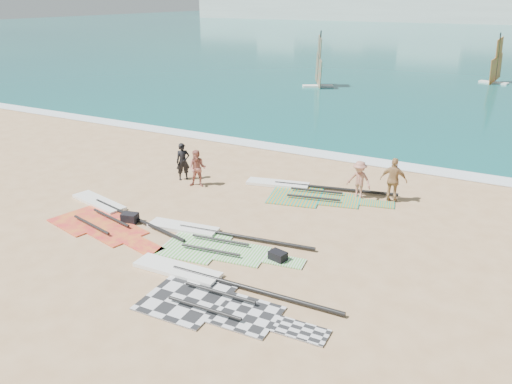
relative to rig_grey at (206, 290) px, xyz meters
The scene contains 16 objects.
ground 1.19m from the rig_grey, 132.28° to the left, with size 300.00×300.00×0.00m, color tan.
sea 132.88m from the rig_grey, 90.35° to the left, with size 300.00×240.00×0.06m, color #0C4D55.
surf_line 13.21m from the rig_grey, 93.48° to the left, with size 300.00×1.20×0.04m, color white.
far_town 151.85m from the rig_grey, 96.25° to the left, with size 160.00×8.00×12.00m.
rig_grey is the anchor object (origin of this frame).
rig_green 2.99m from the rig_grey, 122.24° to the left, with size 5.94×2.64×0.20m.
rig_orange 8.03m from the rig_grey, 93.74° to the left, with size 6.35×3.15×0.20m.
rig_red 6.36m from the rig_grey, 158.37° to the left, with size 6.26×3.17×0.20m.
gear_bag_near 5.38m from the rig_grey, 153.35° to the left, with size 0.54×0.40×0.35m, color black.
gear_bag_far 2.63m from the rig_grey, 67.98° to the left, with size 0.51×0.36×0.31m, color black.
person_wetsuit 9.05m from the rig_grey, 129.80° to the left, with size 0.59×0.39×1.63m, color black.
beachgoer_left 8.13m from the rig_grey, 126.01° to the left, with size 0.76×0.59×1.57m, color #B36759.
beachgoer_mid 8.61m from the rig_grey, 79.48° to the left, with size 0.99×0.57×1.54m, color #A96D5B.
beachgoer_back 9.23m from the rig_grey, 72.12° to the left, with size 1.03×0.43×1.76m, color #A77E4E.
windsurfer_left 32.99m from the rig_grey, 106.56° to the left, with size 2.66×2.82×4.82m.
windsurfer_centre 41.21m from the rig_grey, 84.53° to the left, with size 2.57×2.95×4.51m.
Camera 1 is at (7.51, -10.41, 7.48)m, focal length 35.00 mm.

